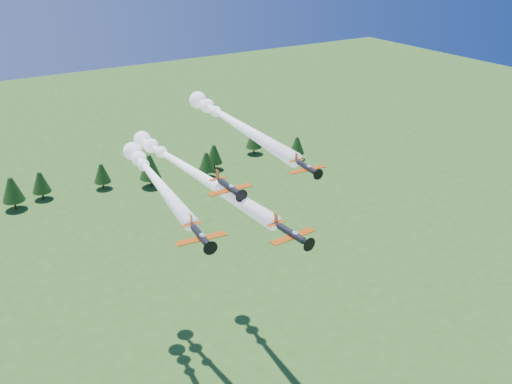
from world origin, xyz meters
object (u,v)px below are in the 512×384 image
plane_lead (186,167)px  plane_slot (229,187)px  plane_left (153,176)px  plane_right (231,120)px

plane_lead → plane_slot: 15.45m
plane_lead → plane_left: plane_lead is taller
plane_lead → plane_right: plane_right is taller
plane_right → plane_lead: bearing=-159.4°
plane_lead → plane_slot: bearing=-92.0°
plane_right → plane_slot: plane_right is taller
plane_right → plane_slot: bearing=-116.8°
plane_right → plane_slot: 22.34m
plane_left → plane_slot: (6.31, -17.23, 2.92)m
plane_lead → plane_right: size_ratio=1.16×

